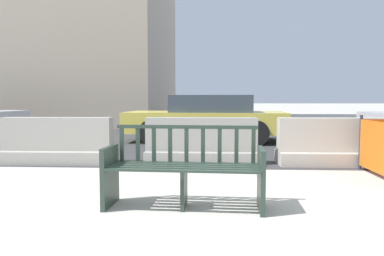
# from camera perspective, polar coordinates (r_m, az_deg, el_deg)

# --- Properties ---
(ground_plane) EXTENTS (200.00, 200.00, 0.00)m
(ground_plane) POSITION_cam_1_polar(r_m,az_deg,el_deg) (3.71, 1.57, -14.01)
(ground_plane) COLOR #ADA89E
(street_asphalt) EXTENTS (120.00, 12.00, 0.01)m
(street_asphalt) POSITION_cam_1_polar(r_m,az_deg,el_deg) (12.27, 2.81, -1.04)
(street_asphalt) COLOR #333335
(street_asphalt) RESTS_ON ground
(street_bench) EXTENTS (1.71, 0.60, 0.88)m
(street_bench) POSITION_cam_1_polar(r_m,az_deg,el_deg) (4.07, -1.19, -6.58)
(street_bench) COLOR #28382D
(street_bench) RESTS_ON ground
(jersey_barrier_centre) EXTENTS (2.00, 0.69, 0.84)m
(jersey_barrier_centre) POSITION_cam_1_polar(r_m,az_deg,el_deg) (6.78, 1.43, -2.62)
(jersey_barrier_centre) COLOR gray
(jersey_barrier_centre) RESTS_ON ground
(jersey_barrier_left) EXTENTS (2.01, 0.71, 0.84)m
(jersey_barrier_left) POSITION_cam_1_polar(r_m,az_deg,el_deg) (7.29, -19.80, -2.39)
(jersey_barrier_left) COLOR #9E998E
(jersey_barrier_left) RESTS_ON ground
(jersey_barrier_right) EXTENTS (2.01, 0.71, 0.84)m
(jersey_barrier_right) POSITION_cam_1_polar(r_m,az_deg,el_deg) (7.15, 20.88, -2.55)
(jersey_barrier_right) COLOR #ADA89E
(jersey_barrier_right) RESTS_ON ground
(car_taxi_near) EXTENTS (4.44, 2.13, 1.28)m
(car_taxi_near) POSITION_cam_1_polar(r_m,az_deg,el_deg) (10.40, 2.33, 1.58)
(car_taxi_near) COLOR #DBC64C
(car_taxi_near) RESTS_ON ground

